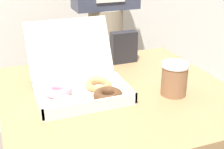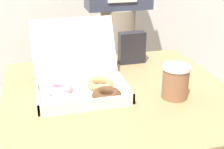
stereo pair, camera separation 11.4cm
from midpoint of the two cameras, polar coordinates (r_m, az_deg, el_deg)
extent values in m
cube|color=white|center=(1.16, -8.16, -4.27)|extent=(0.33, 0.23, 0.01)
cube|color=white|center=(1.13, -16.27, -4.51)|extent=(0.01, 0.23, 0.04)
cube|color=white|center=(1.19, -0.60, -2.07)|extent=(0.01, 0.23, 0.04)
cube|color=white|center=(1.06, -6.82, -5.81)|extent=(0.33, 0.01, 0.04)
cube|color=white|center=(1.25, -9.40, -1.15)|extent=(0.33, 0.01, 0.04)
cube|color=white|center=(1.26, -10.32, 4.90)|extent=(0.33, 0.11, 0.21)
torus|color=silver|center=(1.10, -11.62, -5.29)|extent=(0.12, 0.12, 0.03)
torus|color=pink|center=(1.19, -12.54, -2.90)|extent=(0.14, 0.14, 0.03)
torus|color=#4C2D19|center=(1.12, -3.64, -3.90)|extent=(0.12, 0.12, 0.03)
torus|color=#B27F4C|center=(1.22, -5.16, -1.91)|extent=(0.11, 0.11, 0.03)
cylinder|color=#8C6042|center=(1.17, 8.60, -1.14)|extent=(0.10, 0.10, 0.11)
cylinder|color=white|center=(1.15, 8.78, 1.71)|extent=(0.10, 0.10, 0.01)
cube|color=#232328|center=(1.47, -0.07, 5.00)|extent=(0.12, 0.05, 0.15)
cylinder|color=gray|center=(1.85, -2.85, -2.02)|extent=(0.19, 0.19, 0.91)
camera|label=1|loc=(0.06, -92.86, -1.23)|focal=50.00mm
camera|label=2|loc=(0.06, 87.14, 1.23)|focal=50.00mm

